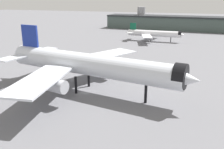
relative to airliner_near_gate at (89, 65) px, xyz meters
name	(u,v)px	position (x,y,z in m)	size (l,w,h in m)	color
ground	(85,93)	(-0.85, -1.91, -8.97)	(900.00, 900.00, 0.00)	slate
airliner_near_gate	(89,65)	(0.00, 0.00, 0.00)	(69.34, 62.63, 20.35)	silver
airliner_far_taxiway	(154,34)	(0.28, 104.38, -3.55)	(41.93, 38.40, 12.31)	white
terminal_building	(215,24)	(41.37, 174.85, -2.29)	(204.88, 28.68, 20.92)	#475651
service_truck_front	(107,58)	(-9.12, 39.35, -7.38)	(3.00, 5.69, 3.00)	black
baggage_tug_wing	(73,60)	(-24.24, 32.03, -8.00)	(2.51, 3.48, 1.85)	black
baggage_cart_trailing	(62,61)	(-28.28, 28.89, -8.00)	(2.85, 2.69, 1.82)	black
traffic_cone_wingtip	(129,63)	(1.86, 39.05, -8.67)	(0.48, 0.48, 0.60)	#F2600C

